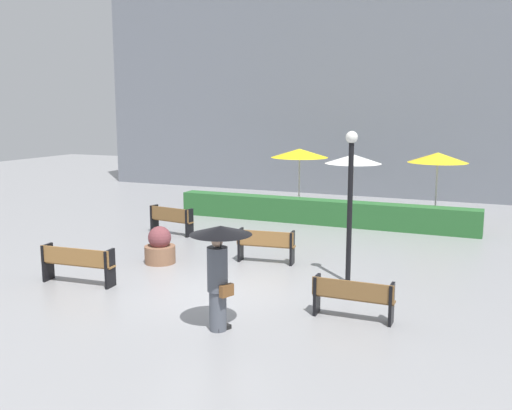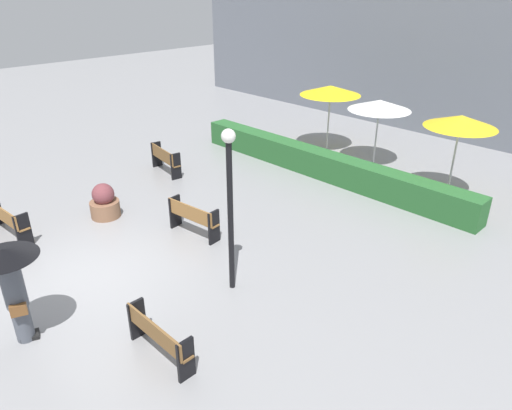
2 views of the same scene
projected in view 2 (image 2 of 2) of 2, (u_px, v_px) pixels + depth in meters
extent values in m
plane|color=gray|center=(92.00, 275.00, 10.74)|extent=(60.00, 60.00, 0.00)
cube|color=brown|center=(166.00, 160.00, 16.22)|extent=(1.62, 0.50, 0.04)
cube|color=brown|center=(162.00, 154.00, 16.04)|extent=(1.59, 0.28, 0.43)
cube|color=black|center=(157.00, 154.00, 16.75)|extent=(0.11, 0.36, 0.90)
cube|color=black|center=(176.00, 166.00, 15.67)|extent=(0.11, 0.36, 0.90)
cube|color=olive|center=(9.00, 219.00, 12.21)|extent=(1.85, 0.42, 0.04)
cube|color=olive|center=(0.00, 213.00, 12.01)|extent=(1.83, 0.18, 0.39)
cube|color=black|center=(23.00, 231.00, 11.70)|extent=(0.09, 0.38, 0.89)
cube|color=olive|center=(194.00, 218.00, 12.27)|extent=(1.56, 0.45, 0.04)
cube|color=olive|center=(190.00, 212.00, 12.06)|extent=(1.54, 0.22, 0.39)
cube|color=black|center=(175.00, 211.00, 12.66)|extent=(0.10, 0.37, 0.88)
cube|color=black|center=(214.00, 227.00, 11.86)|extent=(0.10, 0.37, 0.88)
cube|color=brown|center=(161.00, 337.00, 8.27)|extent=(1.59, 0.24, 0.04)
cube|color=brown|center=(153.00, 331.00, 8.10)|extent=(1.59, 0.05, 0.36)
cube|color=black|center=(137.00, 319.00, 8.74)|extent=(0.06, 0.33, 0.80)
cube|color=black|center=(186.00, 360.00, 7.80)|extent=(0.06, 0.33, 0.80)
cylinder|color=#4C515B|center=(23.00, 322.00, 8.69)|extent=(0.32, 0.32, 0.76)
cube|color=black|center=(30.00, 336.00, 8.86)|extent=(0.36, 0.39, 0.08)
cylinder|color=#4C515B|center=(13.00, 287.00, 8.35)|extent=(0.38, 0.38, 0.82)
sphere|color=tan|center=(6.00, 262.00, 8.12)|extent=(0.21, 0.21, 0.21)
cube|color=brown|center=(19.00, 310.00, 8.33)|extent=(0.19, 0.30, 0.22)
cylinder|color=black|center=(9.00, 276.00, 8.14)|extent=(0.02, 0.02, 0.90)
cone|color=black|center=(3.00, 253.00, 7.94)|extent=(1.13, 1.13, 0.16)
cylinder|color=brown|center=(105.00, 209.00, 13.28)|extent=(0.81, 0.81, 0.46)
sphere|color=brown|center=(103.00, 194.00, 13.08)|extent=(0.61, 0.61, 0.61)
cylinder|color=black|center=(231.00, 220.00, 9.62)|extent=(0.12, 0.12, 3.29)
sphere|color=white|center=(228.00, 136.00, 8.85)|extent=(0.28, 0.28, 0.28)
cylinder|color=silver|center=(328.00, 120.00, 18.16)|extent=(0.06, 0.06, 2.30)
cone|color=yellow|center=(330.00, 90.00, 17.66)|extent=(2.29, 2.29, 0.35)
cylinder|color=silver|center=(376.00, 135.00, 16.69)|extent=(0.06, 0.06, 2.15)
cone|color=white|center=(380.00, 105.00, 16.23)|extent=(2.16, 2.16, 0.35)
cylinder|color=silver|center=(453.00, 160.00, 14.07)|extent=(0.06, 0.06, 2.38)
cone|color=yellow|center=(461.00, 121.00, 13.55)|extent=(2.06, 2.06, 0.35)
cube|color=#28602D|center=(322.00, 164.00, 15.91)|extent=(10.80, 0.70, 0.87)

